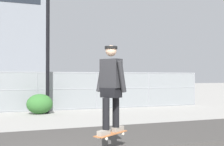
{
  "coord_description": "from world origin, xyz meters",
  "views": [
    {
      "loc": [
        -0.9,
        -3.68,
        1.58
      ],
      "look_at": [
        1.55,
        3.29,
        1.7
      ],
      "focal_mm": 43.78,
      "sensor_mm": 36.0,
      "label": 1
    }
  ],
  "objects_px": {
    "parked_car_mid": "(50,90)",
    "shrub_center": "(40,104)",
    "skateboard": "(111,134)",
    "street_lamp": "(48,16)",
    "skater": "(111,84)"
  },
  "relations": [
    {
      "from": "parked_car_mid",
      "to": "shrub_center",
      "type": "bearing_deg",
      "value": -101.58
    },
    {
      "from": "skateboard",
      "to": "street_lamp",
      "type": "xyz_separation_m",
      "value": [
        -0.37,
        7.46,
        3.77
      ]
    },
    {
      "from": "skater",
      "to": "street_lamp",
      "type": "relative_size",
      "value": 0.24
    },
    {
      "from": "parked_car_mid",
      "to": "skater",
      "type": "bearing_deg",
      "value": -91.15
    },
    {
      "from": "skater",
      "to": "parked_car_mid",
      "type": "height_order",
      "value": "skater"
    },
    {
      "from": "skater",
      "to": "parked_car_mid",
      "type": "relative_size",
      "value": 0.37
    },
    {
      "from": "street_lamp",
      "to": "parked_car_mid",
      "type": "bearing_deg",
      "value": 82.35
    },
    {
      "from": "parked_car_mid",
      "to": "street_lamp",
      "type": "bearing_deg",
      "value": -97.65
    },
    {
      "from": "skater",
      "to": "parked_car_mid",
      "type": "xyz_separation_m",
      "value": [
        0.24,
        12.01,
        -0.63
      ]
    },
    {
      "from": "street_lamp",
      "to": "shrub_center",
      "type": "height_order",
      "value": "street_lamp"
    },
    {
      "from": "skateboard",
      "to": "street_lamp",
      "type": "height_order",
      "value": "street_lamp"
    },
    {
      "from": "skater",
      "to": "shrub_center",
      "type": "height_order",
      "value": "skater"
    },
    {
      "from": "parked_car_mid",
      "to": "shrub_center",
      "type": "distance_m",
      "value": 4.77
    },
    {
      "from": "skateboard",
      "to": "shrub_center",
      "type": "height_order",
      "value": "shrub_center"
    },
    {
      "from": "street_lamp",
      "to": "skateboard",
      "type": "bearing_deg",
      "value": -87.16
    }
  ]
}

